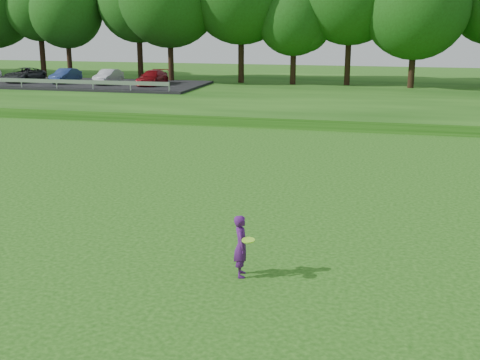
# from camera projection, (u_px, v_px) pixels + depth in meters

# --- Properties ---
(ground) EXTENTS (140.00, 140.00, 0.00)m
(ground) POSITION_uv_depth(u_px,v_px,m) (259.00, 257.00, 15.70)
(ground) COLOR #17480D
(ground) RESTS_ON ground
(berm) EXTENTS (130.00, 30.00, 0.60)m
(berm) POSITION_uv_depth(u_px,v_px,m) (347.00, 95.00, 47.56)
(berm) COLOR #17480D
(berm) RESTS_ON ground
(walking_path) EXTENTS (130.00, 1.60, 0.04)m
(walking_path) POSITION_uv_depth(u_px,v_px,m) (330.00, 128.00, 34.48)
(walking_path) COLOR gray
(walking_path) RESTS_ON ground
(parking_lot) EXTENTS (24.00, 9.00, 1.38)m
(parking_lot) POSITION_uv_depth(u_px,v_px,m) (65.00, 80.00, 51.71)
(parking_lot) COLOR black
(parking_lot) RESTS_ON berm
(woman) EXTENTS (0.63, 0.73, 1.53)m
(woman) POSITION_uv_depth(u_px,v_px,m) (241.00, 246.00, 14.35)
(woman) COLOR #4C1666
(woman) RESTS_ON ground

